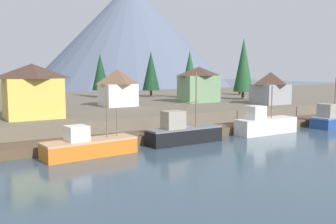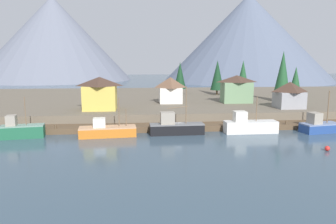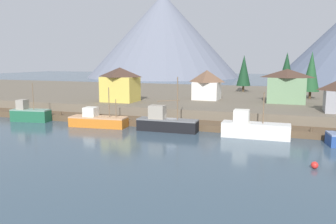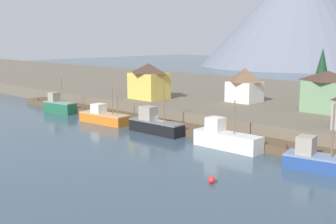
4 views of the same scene
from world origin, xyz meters
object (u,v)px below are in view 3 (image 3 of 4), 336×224
(house_green, at_px, (287,86))
(house_yellow, at_px, (120,84))
(conifer_mid_left, at_px, (287,71))
(channel_buoy, at_px, (315,165))
(conifer_near_left, at_px, (244,71))
(house_white, at_px, (207,84))
(fishing_boat_green, at_px, (30,114))
(fishing_boat_black, at_px, (166,123))
(fishing_boat_orange, at_px, (98,120))
(conifer_mid_right, at_px, (311,72))
(fishing_boat_white, at_px, (254,128))

(house_green, height_order, house_yellow, house_yellow)
(conifer_mid_left, xyz_separation_m, channel_buoy, (3.48, -49.16, -7.68))
(house_yellow, bearing_deg, conifer_near_left, 55.89)
(house_white, xyz_separation_m, house_green, (15.34, -0.90, 0.20))
(fishing_boat_green, distance_m, house_green, 46.30)
(channel_buoy, bearing_deg, fishing_boat_black, 149.34)
(house_yellow, relative_size, channel_buoy, 9.57)
(house_green, height_order, conifer_near_left, conifer_near_left)
(house_white, height_order, house_green, house_green)
(fishing_boat_orange, distance_m, house_white, 25.28)
(house_yellow, xyz_separation_m, conifer_mid_right, (34.87, 17.80, 2.26))
(house_white, relative_size, house_yellow, 0.89)
(house_green, xyz_separation_m, house_yellow, (-30.28, -8.13, 0.11))
(conifer_near_left, distance_m, conifer_mid_left, 10.84)
(house_white, xyz_separation_m, channel_buoy, (18.50, -32.65, -5.19))
(fishing_boat_green, relative_size, house_white, 1.15)
(fishing_boat_white, xyz_separation_m, channel_buoy, (6.97, -11.68, -0.91))
(conifer_mid_right, height_order, channel_buoy, conifer_mid_right)
(house_green, xyz_separation_m, conifer_mid_right, (4.59, 9.67, 2.37))
(fishing_boat_black, xyz_separation_m, conifer_mid_right, (21.14, 29.74, 6.85))
(house_yellow, distance_m, conifer_mid_right, 39.22)
(fishing_boat_black, bearing_deg, fishing_boat_orange, -178.84)
(fishing_boat_green, height_order, conifer_mid_left, conifer_mid_left)
(fishing_boat_green, distance_m, fishing_boat_black, 24.80)
(house_green, relative_size, conifer_mid_left, 0.72)
(fishing_boat_black, bearing_deg, house_yellow, 137.39)
(fishing_boat_black, distance_m, house_yellow, 18.77)
(house_white, bearing_deg, fishing_boat_white, -61.19)
(fishing_boat_orange, distance_m, conifer_near_left, 45.56)
(house_white, bearing_deg, house_green, -3.36)
(house_white, bearing_deg, conifer_mid_right, 23.75)
(fishing_boat_green, xyz_separation_m, house_white, (26.01, 21.27, 4.27))
(house_white, xyz_separation_m, conifer_mid_left, (15.01, 16.51, 2.50))
(fishing_boat_green, xyz_separation_m, conifer_mid_left, (41.02, 37.78, 6.76))
(channel_buoy, bearing_deg, conifer_mid_left, 94.05)
(fishing_boat_white, bearing_deg, conifer_near_left, 98.49)
(conifer_near_left, xyz_separation_m, channel_buoy, (13.72, -52.74, -7.48))
(conifer_mid_left, relative_size, channel_buoy, 13.93)
(conifer_mid_right, bearing_deg, fishing_boat_orange, -136.94)
(fishing_boat_green, distance_m, fishing_boat_white, 37.54)
(fishing_boat_black, distance_m, conifer_near_left, 42.01)
(fishing_boat_black, bearing_deg, house_white, 85.09)
(fishing_boat_white, distance_m, conifer_mid_left, 38.25)
(fishing_boat_white, bearing_deg, channel_buoy, -60.04)
(fishing_boat_orange, distance_m, conifer_mid_right, 44.92)
(house_green, relative_size, house_yellow, 1.05)
(fishing_boat_green, relative_size, conifer_mid_right, 0.70)
(conifer_mid_left, relative_size, conifer_mid_right, 1.00)
(conifer_mid_left, xyz_separation_m, conifer_mid_right, (4.91, -7.74, 0.07))
(fishing_boat_black, distance_m, house_green, 26.39)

